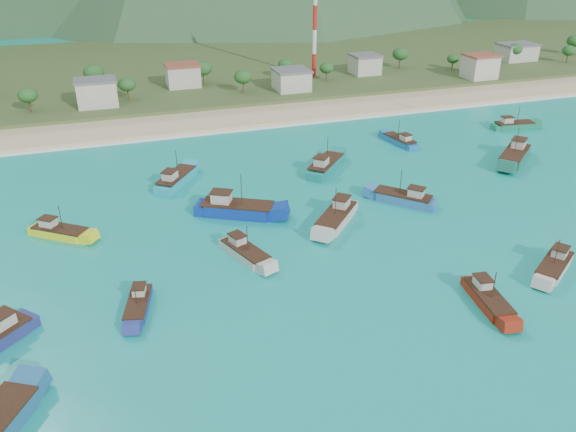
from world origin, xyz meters
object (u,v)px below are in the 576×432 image
object	(u,v)px
boat_29	(487,300)
boat_22	(245,253)
boat_13	(325,166)
boat_20	(515,156)
boat_1	(554,267)
radio_tower	(315,5)
boat_27	(513,126)
boat_21	(404,199)
boat_24	(236,209)
boat_14	(60,233)
boat_26	(176,180)
boat_2	(400,141)
boat_15	(138,306)
boat_3	(337,218)

from	to	relation	value
boat_29	boat_22	bearing A→B (deg)	-30.30
boat_13	boat_20	size ratio (longest dim) A/B	0.89
boat_1	boat_20	world-z (taller)	boat_20
boat_29	radio_tower	bearing A→B (deg)	-91.85
boat_22	boat_27	xyz separation A→B (m)	(75.39, 36.58, 0.05)
boat_13	boat_29	world-z (taller)	boat_13
boat_27	boat_29	size ratio (longest dim) A/B	1.08
boat_21	boat_24	world-z (taller)	boat_24
boat_14	boat_22	size ratio (longest dim) A/B	0.94
boat_13	boat_26	world-z (taller)	boat_13
boat_20	boat_2	bearing A→B (deg)	6.75
boat_15	boat_13	bearing A→B (deg)	-124.38
boat_1	boat_22	size ratio (longest dim) A/B	0.97
boat_24	boat_20	bearing A→B (deg)	124.07
boat_1	boat_21	xyz separation A→B (m)	(-9.09, 25.95, 0.12)
boat_1	boat_14	bearing A→B (deg)	30.09
boat_21	boat_27	bearing A→B (deg)	-11.37
boat_2	boat_21	size ratio (longest dim) A/B	0.96
radio_tower	boat_3	distance (m)	96.46
boat_14	boat_29	xyz separation A→B (m)	(51.80, -35.89, -0.03)
boat_1	boat_20	bearing A→B (deg)	-64.91
boat_24	boat_26	distance (m)	17.71
boat_2	boat_27	world-z (taller)	boat_27
boat_1	boat_14	size ratio (longest dim) A/B	1.03
boat_26	radio_tower	bearing A→B (deg)	86.97
boat_2	boat_3	xyz separation A→B (m)	(-27.78, -29.92, 0.25)
boat_14	boat_26	size ratio (longest dim) A/B	0.85
boat_24	boat_26	size ratio (longest dim) A/B	1.21
boat_2	boat_14	size ratio (longest dim) A/B	1.03
boat_20	boat_21	xyz separation A→B (m)	(-31.24, -10.52, -0.24)
boat_13	boat_24	size ratio (longest dim) A/B	0.83
boat_14	boat_27	bearing A→B (deg)	138.58
boat_14	boat_20	size ratio (longest dim) A/B	0.75
boat_22	boat_15	bearing A→B (deg)	6.24
radio_tower	boat_29	distance (m)	119.48
boat_21	boat_13	bearing A→B (deg)	69.13
boat_14	boat_27	size ratio (longest dim) A/B	0.90
boat_29	boat_20	bearing A→B (deg)	-123.48
radio_tower	boat_26	size ratio (longest dim) A/B	3.77
boat_27	boat_29	world-z (taller)	boat_27
boat_13	boat_14	size ratio (longest dim) A/B	1.18
radio_tower	boat_21	world-z (taller)	radio_tower
boat_24	boat_27	xyz separation A→B (m)	(73.35, 23.17, -0.33)
boat_1	boat_14	xyz separation A→B (m)	(-65.35, 32.28, -0.01)
radio_tower	boat_3	size ratio (longest dim) A/B	3.82
radio_tower	boat_24	bearing A→B (deg)	-118.79
boat_20	radio_tower	bearing A→B (deg)	-28.51
boat_20	boat_24	size ratio (longest dim) A/B	0.93
boat_26	boat_13	bearing A→B (deg)	30.11
boat_2	boat_26	size ratio (longest dim) A/B	0.88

